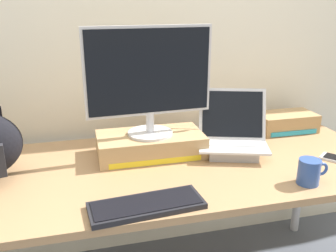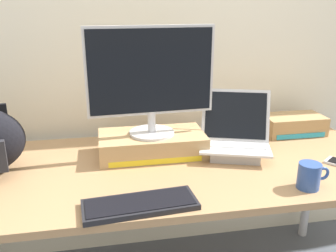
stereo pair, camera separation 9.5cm
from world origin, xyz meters
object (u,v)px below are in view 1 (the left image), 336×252
Objects in this scene: desktop_monitor at (149,79)px; external_keyboard at (147,205)px; toner_box_cyan at (285,122)px; open_laptop at (232,141)px; coffee_mug at (309,172)px; toner_box_yellow at (150,145)px.

desktop_monitor reaches higher than external_keyboard.
desktop_monitor is 0.86m from toner_box_cyan.
desktop_monitor is at bearing -169.41° from toner_box_cyan.
open_laptop is 0.62m from external_keyboard.
open_laptop is at bearing -152.25° from toner_box_cyan.
desktop_monitor is 4.47× the size of coffee_mug.
toner_box_cyan is (0.41, 0.22, -0.01)m from open_laptop.
desktop_monitor reaches higher than toner_box_cyan.
desktop_monitor is 0.49m from open_laptop.
desktop_monitor is (0.00, -0.00, 0.31)m from toner_box_yellow.
coffee_mug is at bearing -112.95° from toner_box_cyan.
desktop_monitor reaches higher than coffee_mug.
desktop_monitor is 0.58m from external_keyboard.
open_laptop reaches higher than coffee_mug.
coffee_mug is 0.63m from toner_box_cyan.
coffee_mug is at bearing -2.94° from external_keyboard.
toner_box_cyan is (0.25, 0.58, -0.00)m from coffee_mug.
toner_box_cyan is (0.90, 0.60, 0.04)m from external_keyboard.
toner_box_yellow is at bearing 141.71° from coffee_mug.
coffee_mug is (0.55, -0.43, -0.31)m from desktop_monitor.
toner_box_yellow is 0.70m from coffee_mug.
open_laptop is 0.47m from toner_box_cyan.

